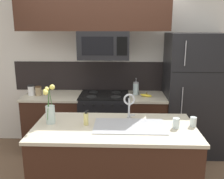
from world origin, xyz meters
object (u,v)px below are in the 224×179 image
dish_soap_bottle (86,119)px  french_press (136,88)px  spare_glass (193,122)px  microwave (104,45)px  storage_jar_medium (38,91)px  storage_jar_tall (31,90)px  banana_bunch (146,95)px  sink_faucet (129,103)px  refrigerator (193,95)px  stove_range (104,122)px  flower_vase (50,111)px  drinking_glass (176,123)px

dish_soap_bottle → french_press: bearing=64.6°
french_press → spare_glass: french_press is taller
microwave → storage_jar_medium: 1.24m
storage_jar_tall → banana_bunch: 1.78m
microwave → spare_glass: microwave is taller
french_press → sink_faucet: (-0.14, -1.09, 0.10)m
dish_soap_bottle → refrigerator: bearing=39.7°
refrigerator → dish_soap_bottle: size_ratio=11.27×
microwave → refrigerator: microwave is taller
microwave → storage_jar_medium: bearing=-179.5°
stove_range → french_press: bearing=7.0°
french_press → sink_faucet: size_ratio=0.87×
storage_jar_medium → sink_faucet: sink_faucet is taller
dish_soap_bottle → flower_vase: 0.41m
spare_glass → microwave: bearing=130.6°
dish_soap_bottle → spare_glass: bearing=0.1°
refrigerator → flower_vase: 2.25m
microwave → sink_faucet: bearing=-70.7°
microwave → storage_jar_tall: microwave is taller
flower_vase → refrigerator: bearing=32.6°
refrigerator → spare_glass: (-0.35, -1.24, 0.03)m
microwave → drinking_glass: size_ratio=6.89×
flower_vase → stove_range: bearing=66.7°
stove_range → flower_vase: bearing=-113.3°
spare_glass → banana_bunch: bearing=108.3°
microwave → french_press: 0.84m
spare_glass → storage_jar_tall: bearing=151.2°
french_press → flower_vase: flower_vase is taller
french_press → storage_jar_tall: bearing=-176.7°
drinking_glass → spare_glass: (0.19, 0.05, -0.00)m
storage_jar_tall → storage_jar_medium: size_ratio=1.12×
sink_faucet → spare_glass: (0.68, -0.19, -0.15)m
storage_jar_medium → spare_glass: storage_jar_medium is taller
sink_faucet → refrigerator: bearing=45.7°
microwave → sink_faucet: microwave is taller
stove_range → spare_glass: 1.67m
stove_range → storage_jar_tall: storage_jar_tall is taller
spare_glass → drinking_glass: bearing=-164.4°
drinking_glass → dish_soap_bottle: bearing=176.9°
stove_range → french_press: french_press is taller
storage_jar_tall → storage_jar_medium: (0.11, 0.00, -0.01)m
microwave → dish_soap_bottle: 1.40m
stove_range → drinking_glass: 1.61m
refrigerator → storage_jar_medium: bearing=-178.8°
stove_range → french_press: (0.49, 0.06, 0.55)m
sink_faucet → storage_jar_tall: bearing=146.1°
banana_bunch → dish_soap_bottle: size_ratio=1.15×
storage_jar_medium → flower_vase: bearing=-66.2°
flower_vase → french_press: bearing=51.2°
stove_range → drinking_glass: bearing=-56.7°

